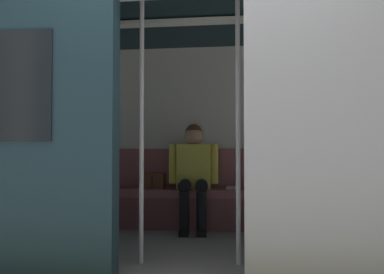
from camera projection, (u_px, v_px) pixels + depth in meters
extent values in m
cube|color=silver|center=(313.00, 121.00, 2.83)|extent=(0.86, 0.12, 2.11)
cube|color=black|center=(313.00, 81.00, 2.83)|extent=(0.47, 0.02, 0.55)
cube|color=#15272E|center=(200.00, 12.00, 4.19)|extent=(6.40, 2.56, 0.12)
cube|color=gray|center=(200.00, 245.00, 4.12)|extent=(6.08, 2.40, 0.01)
cube|color=silver|center=(212.00, 136.00, 5.34)|extent=(6.08, 0.10, 2.11)
cube|color=#935156|center=(212.00, 168.00, 5.27)|extent=(3.52, 0.06, 0.45)
cube|color=white|center=(200.00, 21.00, 4.19)|extent=(4.48, 0.16, 0.03)
cube|color=#935156|center=(210.00, 193.00, 5.04)|extent=(2.62, 0.44, 0.09)
cube|color=brown|center=(208.00, 215.00, 4.84)|extent=(2.62, 0.04, 0.36)
cube|color=#D8CC4C|center=(194.00, 166.00, 5.06)|extent=(0.40, 0.26, 0.50)
sphere|color=tan|center=(194.00, 136.00, 5.07)|extent=(0.21, 0.21, 0.21)
sphere|color=brown|center=(194.00, 133.00, 5.08)|extent=(0.19, 0.19, 0.19)
cylinder|color=#D8CC4C|center=(215.00, 164.00, 5.02)|extent=(0.08, 0.08, 0.44)
cylinder|color=#D8CC4C|center=(173.00, 164.00, 5.04)|extent=(0.08, 0.08, 0.44)
cylinder|color=black|center=(202.00, 185.00, 4.85)|extent=(0.18, 0.41, 0.14)
cylinder|color=black|center=(185.00, 185.00, 4.86)|extent=(0.18, 0.41, 0.14)
cylinder|color=black|center=(201.00, 211.00, 4.64)|extent=(0.10, 0.10, 0.41)
cylinder|color=black|center=(184.00, 211.00, 4.65)|extent=(0.10, 0.10, 0.41)
cube|color=black|center=(201.00, 233.00, 4.58)|extent=(0.12, 0.23, 0.06)
cube|color=black|center=(184.00, 233.00, 4.59)|extent=(0.12, 0.23, 0.06)
cube|color=brown|center=(153.00, 181.00, 5.12)|extent=(0.26, 0.14, 0.17)
cube|color=#472718|center=(152.00, 182.00, 5.04)|extent=(0.02, 0.01, 0.14)
cube|color=silver|center=(233.00, 187.00, 5.03)|extent=(0.16, 0.22, 0.03)
cylinder|color=silver|center=(142.00, 128.00, 3.47)|extent=(0.04, 0.04, 2.09)
cylinder|color=silver|center=(238.00, 128.00, 3.44)|extent=(0.04, 0.04, 2.09)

